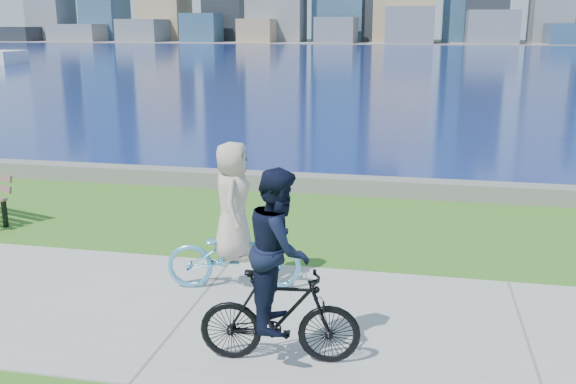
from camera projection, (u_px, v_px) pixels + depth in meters
name	position (u px, v px, depth m)	size (l,w,h in m)	color
ground	(191.00, 311.00, 8.01)	(320.00, 320.00, 0.00)	#2F651A
concrete_path	(191.00, 310.00, 8.00)	(80.00, 3.50, 0.02)	#9C9C97
seawall	(290.00, 182.00, 13.84)	(90.00, 0.50, 0.35)	slate
bay_water	(401.00, 55.00, 76.22)	(320.00, 131.00, 0.01)	navy
far_shore	(411.00, 42.00, 131.16)	(320.00, 30.00, 0.12)	gray
cyclist_woman	(233.00, 235.00, 8.51)	(0.95, 1.89, 2.00)	#5AB0DC
cyclist_man	(280.00, 283.00, 6.57)	(0.71, 1.73, 2.09)	black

